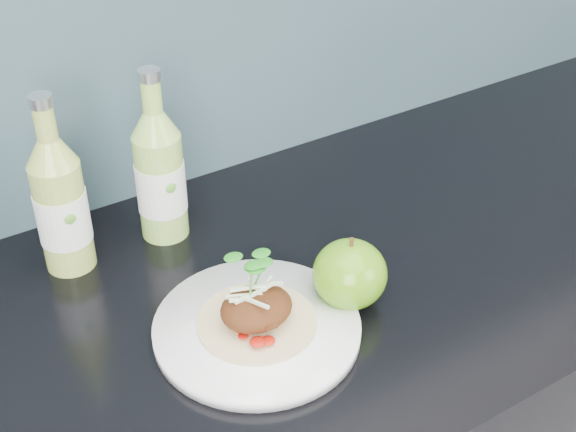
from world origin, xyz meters
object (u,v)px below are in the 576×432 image
at_px(cider_bottle_left, 61,205).
at_px(cider_bottle_right, 160,175).
at_px(dinner_plate, 257,328).
at_px(green_apple, 350,274).

bearing_deg(cider_bottle_left, cider_bottle_right, -9.81).
relative_size(dinner_plate, green_apple, 3.19).
bearing_deg(dinner_plate, cider_bottle_left, 119.20).
relative_size(dinner_plate, cider_bottle_right, 1.29).
distance_m(dinner_plate, cider_bottle_right, 0.25).
relative_size(green_apple, cider_bottle_left, 0.40).
bearing_deg(dinner_plate, cider_bottle_right, 90.72).
distance_m(green_apple, cider_bottle_left, 0.36).
bearing_deg(green_apple, cider_bottle_left, 135.72).
height_order(dinner_plate, cider_bottle_left, cider_bottle_left).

